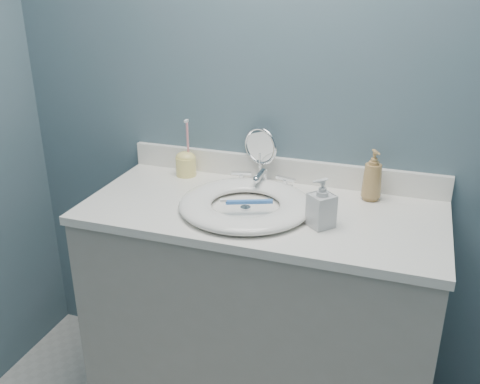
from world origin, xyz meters
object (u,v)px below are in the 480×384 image
at_px(soap_bottle_clear, 322,203).
at_px(toothbrush_holder, 186,163).
at_px(soap_bottle_amber, 373,175).
at_px(makeup_mirror, 260,152).

xyz_separation_m(soap_bottle_clear, toothbrush_holder, (-0.58, 0.27, -0.03)).
height_order(soap_bottle_amber, toothbrush_holder, toothbrush_holder).
bearing_deg(toothbrush_holder, makeup_mirror, 6.49).
bearing_deg(makeup_mirror, toothbrush_holder, -154.92).
bearing_deg(soap_bottle_clear, soap_bottle_amber, 107.12).
bearing_deg(soap_bottle_clear, makeup_mirror, 176.40).
relative_size(soap_bottle_amber, toothbrush_holder, 0.80).
distance_m(soap_bottle_clear, toothbrush_holder, 0.64).
xyz_separation_m(makeup_mirror, soap_bottle_amber, (0.42, -0.04, -0.03)).
xyz_separation_m(makeup_mirror, toothbrush_holder, (-0.29, -0.03, -0.06)).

